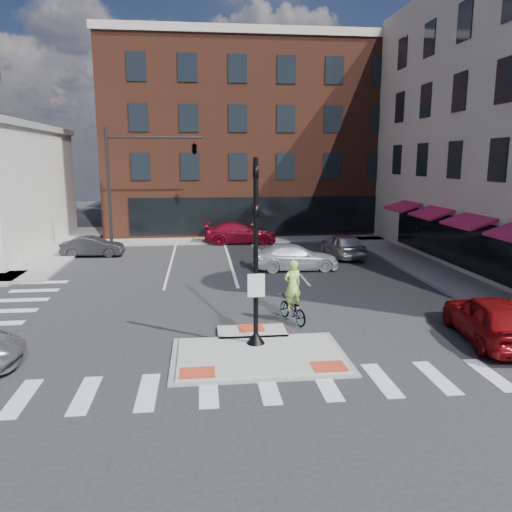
{
  "coord_description": "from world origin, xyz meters",
  "views": [
    {
      "loc": [
        -1.72,
        -14.97,
        6.04
      ],
      "look_at": [
        0.6,
        5.66,
        2.0
      ],
      "focal_mm": 35.0,
      "sensor_mm": 36.0,
      "label": 1
    }
  ],
  "objects": [
    {
      "name": "mast_arm_signal",
      "position": [
        -3.47,
        18.0,
        6.21
      ],
      "size": [
        6.1,
        2.24,
        8.0
      ],
      "color": "black",
      "rests_on": "ground"
    },
    {
      "name": "ground",
      "position": [
        0.0,
        0.0,
        0.0
      ],
      "size": [
        120.0,
        120.0,
        0.0
      ],
      "primitive_type": "plane",
      "color": "#28282B",
      "rests_on": "ground"
    },
    {
      "name": "red_sedan",
      "position": [
        7.89,
        0.0,
        0.81
      ],
      "size": [
        2.51,
        4.96,
        1.62
      ],
      "primitive_type": "imported",
      "rotation": [
        0.0,
        0.0,
        3.01
      ],
      "color": "maroon",
      "rests_on": "ground"
    },
    {
      "name": "sidewalk_n",
      "position": [
        3.0,
        22.0,
        0.07
      ],
      "size": [
        26.0,
        3.0,
        0.15
      ],
      "primitive_type": "cube",
      "color": "gray",
      "rests_on": "ground"
    },
    {
      "name": "cyclist",
      "position": [
        1.65,
        2.8,
        0.8
      ],
      "size": [
        1.23,
        2.03,
        2.38
      ],
      "rotation": [
        0.0,
        0.0,
        3.46
      ],
      "color": "#3F3F44",
      "rests_on": "ground"
    },
    {
      "name": "signal_pole",
      "position": [
        0.0,
        0.4,
        2.36
      ],
      "size": [
        0.6,
        0.6,
        5.98
      ],
      "color": "black",
      "rests_on": "refuge_island"
    },
    {
      "name": "bg_car_red",
      "position": [
        1.15,
        20.87,
        0.76
      ],
      "size": [
        5.35,
        2.47,
        1.52
      ],
      "primitive_type": "imported",
      "rotation": [
        0.0,
        0.0,
        1.5
      ],
      "color": "maroon",
      "rests_on": "ground"
    },
    {
      "name": "building_far_left",
      "position": [
        -4.0,
        52.0,
        5.0
      ],
      "size": [
        10.0,
        12.0,
        10.0
      ],
      "primitive_type": "cube",
      "color": "slate",
      "rests_on": "ground"
    },
    {
      "name": "bg_car_silver",
      "position": [
        7.09,
        14.91,
        0.77
      ],
      "size": [
        2.06,
        4.6,
        1.53
      ],
      "primitive_type": "imported",
      "rotation": [
        0.0,
        0.0,
        3.2
      ],
      "color": "#B8BAC0",
      "rests_on": "ground"
    },
    {
      "name": "bg_car_dark",
      "position": [
        -8.5,
        16.92,
        0.63
      ],
      "size": [
        3.83,
        1.4,
        1.25
      ],
      "primitive_type": "imported",
      "rotation": [
        0.0,
        0.0,
        1.55
      ],
      "color": "#27262B",
      "rests_on": "ground"
    },
    {
      "name": "building_far_right",
      "position": [
        9.0,
        54.0,
        6.0
      ],
      "size": [
        12.0,
        12.0,
        12.0
      ],
      "primitive_type": "cube",
      "color": "brown",
      "rests_on": "ground"
    },
    {
      "name": "building_n",
      "position": [
        3.0,
        31.99,
        7.8
      ],
      "size": [
        24.4,
        18.4,
        15.5
      ],
      "color": "#592B1B",
      "rests_on": "ground"
    },
    {
      "name": "white_pickup",
      "position": [
        3.46,
        11.71,
        0.69
      ],
      "size": [
        4.81,
        2.01,
        1.39
      ],
      "primitive_type": "imported",
      "rotation": [
        0.0,
        0.0,
        1.56
      ],
      "color": "white",
      "rests_on": "ground"
    },
    {
      "name": "sidewalk_e",
      "position": [
        10.8,
        10.0,
        0.07
      ],
      "size": [
        3.0,
        24.0,
        0.15
      ],
      "primitive_type": "cube",
      "color": "gray",
      "rests_on": "ground"
    },
    {
      "name": "refuge_island",
      "position": [
        0.0,
        -0.26,
        0.05
      ],
      "size": [
        5.4,
        4.65,
        0.13
      ],
      "color": "gray",
      "rests_on": "ground"
    }
  ]
}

